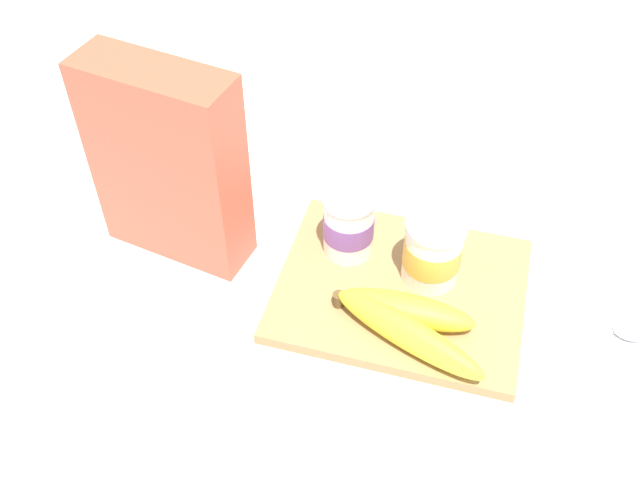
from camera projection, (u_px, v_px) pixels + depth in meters
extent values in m
plane|color=white|center=(400.00, 294.00, 0.88)|extent=(2.40, 2.40, 0.00)
cube|color=#A37A4C|center=(401.00, 289.00, 0.87)|extent=(0.29, 0.23, 0.02)
cube|color=#D85138|center=(168.00, 165.00, 0.84)|extent=(0.19, 0.10, 0.26)
cylinder|color=white|center=(349.00, 225.00, 0.88)|extent=(0.06, 0.06, 0.08)
cylinder|color=#7A4C99|center=(349.00, 225.00, 0.88)|extent=(0.06, 0.06, 0.03)
cylinder|color=silver|center=(350.00, 199.00, 0.85)|extent=(0.07, 0.07, 0.00)
cylinder|color=white|center=(432.00, 252.00, 0.85)|extent=(0.07, 0.07, 0.08)
cylinder|color=gold|center=(432.00, 252.00, 0.85)|extent=(0.07, 0.07, 0.04)
cylinder|color=silver|center=(437.00, 225.00, 0.82)|extent=(0.07, 0.07, 0.00)
ellipsoid|color=yellow|center=(408.00, 334.00, 0.79)|extent=(0.19, 0.10, 0.04)
ellipsoid|color=yellow|center=(406.00, 310.00, 0.82)|extent=(0.16, 0.04, 0.03)
cylinder|color=brown|center=(338.00, 299.00, 0.84)|extent=(0.01, 0.01, 0.02)
cylinder|color=silver|center=(575.00, 319.00, 0.84)|extent=(0.11, 0.02, 0.01)
ellipsoid|color=silver|center=(629.00, 332.00, 0.83)|extent=(0.04, 0.03, 0.01)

